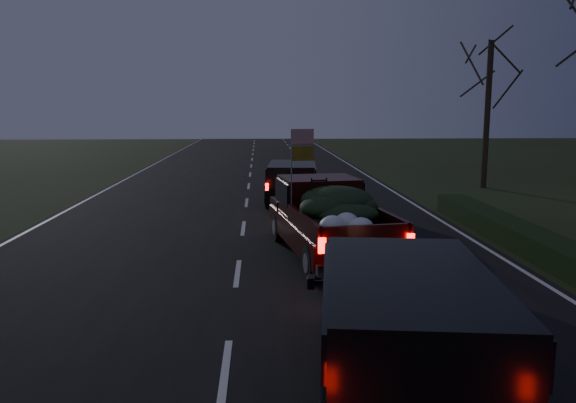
{
  "coord_description": "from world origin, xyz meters",
  "views": [
    {
      "loc": [
        0.52,
        -12.71,
        3.8
      ],
      "look_at": [
        1.31,
        2.44,
        1.3
      ],
      "focal_mm": 35.0,
      "sensor_mm": 36.0,
      "label": 1
    }
  ],
  "objects": [
    {
      "name": "hedge_row",
      "position": [
        7.8,
        3.0,
        0.3
      ],
      "size": [
        1.0,
        10.0,
        0.6
      ],
      "primitive_type": "cube",
      "color": "black",
      "rests_on": "ground"
    },
    {
      "name": "rear_suv",
      "position": [
        2.38,
        -6.02,
        1.12
      ],
      "size": [
        2.77,
        5.37,
        1.48
      ],
      "rotation": [
        0.0,
        0.0,
        -0.13
      ],
      "color": "black",
      "rests_on": "ground"
    },
    {
      "name": "ground",
      "position": [
        0.0,
        0.0,
        0.0
      ],
      "size": [
        120.0,
        120.0,
        0.0
      ],
      "primitive_type": "plane",
      "color": "black",
      "rests_on": "ground"
    },
    {
      "name": "lead_suv",
      "position": [
        1.85,
        9.92,
        1.01
      ],
      "size": [
        2.29,
        4.77,
        1.33
      ],
      "rotation": [
        0.0,
        0.0,
        -0.08
      ],
      "color": "black",
      "rests_on": "ground"
    },
    {
      "name": "pickup_truck",
      "position": [
        2.31,
        1.54,
        1.11
      ],
      "size": [
        2.98,
        5.9,
        2.96
      ],
      "rotation": [
        0.0,
        0.0,
        0.16
      ],
      "color": "black",
      "rests_on": "ground"
    },
    {
      "name": "road_asphalt",
      "position": [
        0.0,
        0.0,
        0.01
      ],
      "size": [
        14.0,
        120.0,
        0.02
      ],
      "primitive_type": "cube",
      "color": "black",
      "rests_on": "ground"
    },
    {
      "name": "bare_tree_far",
      "position": [
        11.5,
        14.0,
        5.23
      ],
      "size": [
        3.6,
        3.6,
        7.0
      ],
      "color": "black",
      "rests_on": "ground"
    }
  ]
}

